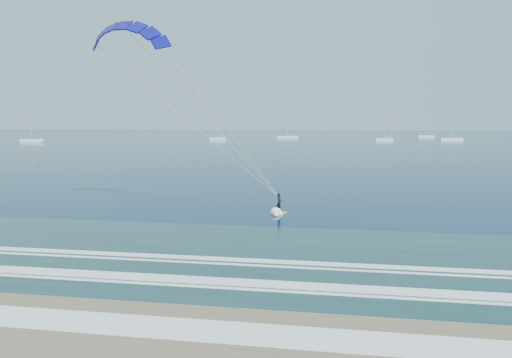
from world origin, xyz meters
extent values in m
plane|color=#082448|center=(0.00, 0.00, 0.00)|extent=(900.00, 900.00, 0.00)
cube|color=#1E423F|center=(0.00, 8.00, 0.01)|extent=(600.00, 22.00, 0.03)
cube|color=white|center=(0.00, 1.50, 0.04)|extent=(600.00, 0.90, 0.07)
cube|color=white|center=(0.00, 5.50, 0.04)|extent=(600.00, 1.10, 0.07)
cube|color=white|center=(0.00, 9.50, 0.04)|extent=(600.00, 0.70, 0.07)
cube|color=white|center=(0.00, -0.50, 0.11)|extent=(600.00, 2.00, 0.02)
cube|color=yellow|center=(6.27, 25.06, 0.04)|extent=(1.48, 0.48, 0.08)
imported|color=black|center=(6.27, 25.06, 1.00)|extent=(0.55, 0.74, 1.83)
cone|color=white|center=(6.12, 23.76, 0.08)|extent=(1.31, 1.74, 1.10)
cube|color=white|center=(-115.49, 161.37, 0.60)|extent=(9.93, 2.40, 1.20)
cylinder|color=silver|center=(-115.49, 161.37, 7.27)|extent=(0.18, 0.18, 12.13)
cylinder|color=silver|center=(-114.29, 161.37, 2.00)|extent=(2.60, 0.12, 0.12)
cube|color=white|center=(-41.54, 195.48, 0.60)|extent=(7.43, 2.40, 1.20)
cylinder|color=silver|center=(-41.54, 195.48, 5.79)|extent=(0.18, 0.18, 9.18)
cylinder|color=silver|center=(-40.34, 195.48, 2.00)|extent=(2.60, 0.12, 0.12)
cube|color=white|center=(-10.82, 225.03, 0.60)|extent=(10.82, 2.40, 1.20)
cylinder|color=silver|center=(-10.82, 225.03, 7.75)|extent=(0.18, 0.18, 13.10)
cylinder|color=silver|center=(-9.62, 225.03, 2.00)|extent=(2.60, 0.12, 0.12)
cube|color=white|center=(35.86, 196.27, 0.60)|extent=(7.50, 2.40, 1.20)
cylinder|color=silver|center=(35.86, 196.27, 5.89)|extent=(0.18, 0.18, 9.37)
cylinder|color=silver|center=(37.06, 196.27, 2.00)|extent=(2.60, 0.12, 0.12)
cube|color=white|center=(64.18, 247.19, 0.60)|extent=(8.58, 2.40, 1.20)
cylinder|color=silver|center=(64.18, 247.19, 6.44)|extent=(0.18, 0.18, 10.49)
cylinder|color=silver|center=(65.38, 247.19, 2.00)|extent=(2.60, 0.12, 0.12)
cube|color=white|center=(67.08, 205.05, 0.60)|extent=(9.57, 2.40, 1.20)
cylinder|color=silver|center=(67.08, 205.05, 7.07)|extent=(0.18, 0.18, 11.75)
cylinder|color=silver|center=(68.28, 205.05, 2.00)|extent=(2.60, 0.12, 0.12)
camera|label=1|loc=(10.83, -18.00, 8.76)|focal=32.00mm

